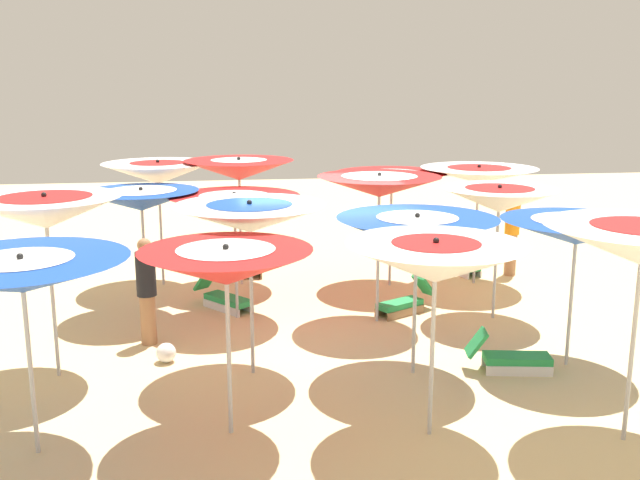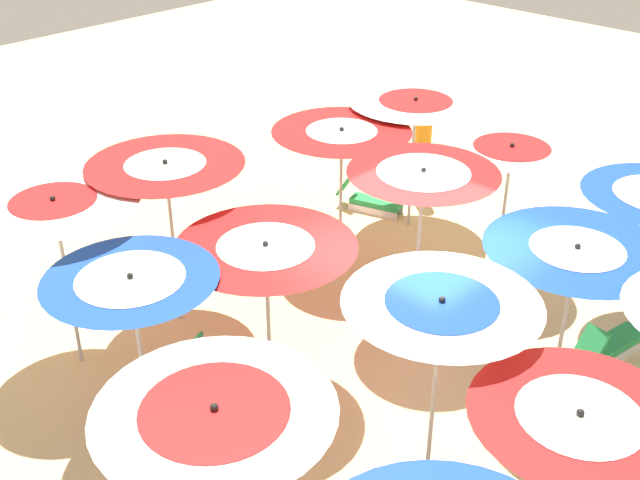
{
  "view_description": "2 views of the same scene",
  "coord_description": "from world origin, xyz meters",
  "px_view_note": "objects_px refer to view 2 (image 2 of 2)",
  "views": [
    {
      "loc": [
        -10.51,
        1.52,
        3.95
      ],
      "look_at": [
        0.14,
        -0.01,
        1.56
      ],
      "focal_mm": 39.96,
      "sensor_mm": 36.0,
      "label": 1
    },
    {
      "loc": [
        -4.91,
        6.74,
        6.78
      ],
      "look_at": [
        1.56,
        -0.01,
        1.55
      ],
      "focal_mm": 45.01,
      "sensor_mm": 36.0,
      "label": 2
    }
  ],
  "objects_px": {
    "beach_umbrella_2": "(166,177)",
    "beach_umbrella_3": "(55,215)",
    "lounger_3": "(162,280)",
    "beach_umbrella_5": "(423,183)",
    "beach_umbrella_6": "(266,257)",
    "beach_umbrella_10": "(441,317)",
    "beach_umbrella_14": "(576,432)",
    "beachgoer_0": "(241,428)",
    "lounger_0": "(231,364)",
    "beach_umbrella_4": "(510,159)",
    "beach_umbrella_0": "(415,109)",
    "lounger_1": "(371,200)",
    "lounger_4": "(419,292)",
    "beach_umbrella_1": "(342,141)",
    "beach_umbrella_7": "(132,291)",
    "beach_umbrella_11": "(216,429)",
    "lounger_2": "(612,342)",
    "beach_umbrella_9": "(574,264)",
    "beachgoer_1": "(422,151)"
  },
  "relations": [
    {
      "from": "beach_umbrella_2",
      "to": "beach_umbrella_3",
      "type": "xyz_separation_m",
      "value": [
        0.18,
        1.55,
        -0.06
      ]
    },
    {
      "from": "lounger_3",
      "to": "beach_umbrella_5",
      "type": "bearing_deg",
      "value": 32.31
    },
    {
      "from": "beach_umbrella_6",
      "to": "beach_umbrella_10",
      "type": "xyz_separation_m",
      "value": [
        -2.42,
        -0.15,
        0.23
      ]
    },
    {
      "from": "beach_umbrella_5",
      "to": "beach_umbrella_14",
      "type": "relative_size",
      "value": 1.13
    },
    {
      "from": "beachgoer_0",
      "to": "lounger_0",
      "type": "bearing_deg",
      "value": -152.08
    },
    {
      "from": "beach_umbrella_2",
      "to": "beach_umbrella_4",
      "type": "distance_m",
      "value": 5.0
    },
    {
      "from": "beach_umbrella_0",
      "to": "beach_umbrella_6",
      "type": "height_order",
      "value": "beach_umbrella_0"
    },
    {
      "from": "beach_umbrella_10",
      "to": "lounger_1",
      "type": "relative_size",
      "value": 1.91
    },
    {
      "from": "beach_umbrella_6",
      "to": "lounger_3",
      "type": "height_order",
      "value": "beach_umbrella_6"
    },
    {
      "from": "beach_umbrella_3",
      "to": "lounger_3",
      "type": "distance_m",
      "value": 2.81
    },
    {
      "from": "beach_umbrella_0",
      "to": "lounger_4",
      "type": "distance_m",
      "value": 3.21
    },
    {
      "from": "beach_umbrella_1",
      "to": "lounger_0",
      "type": "relative_size",
      "value": 1.92
    },
    {
      "from": "beach_umbrella_14",
      "to": "lounger_4",
      "type": "bearing_deg",
      "value": -38.04
    },
    {
      "from": "beach_umbrella_3",
      "to": "lounger_3",
      "type": "bearing_deg",
      "value": -70.95
    },
    {
      "from": "beach_umbrella_4",
      "to": "lounger_3",
      "type": "xyz_separation_m",
      "value": [
        3.52,
        3.93,
        -1.86
      ]
    },
    {
      "from": "beach_umbrella_14",
      "to": "beach_umbrella_1",
      "type": "bearing_deg",
      "value": -29.68
    },
    {
      "from": "beach_umbrella_14",
      "to": "beachgoer_0",
      "type": "height_order",
      "value": "beach_umbrella_14"
    },
    {
      "from": "beach_umbrella_6",
      "to": "beach_umbrella_7",
      "type": "distance_m",
      "value": 1.63
    },
    {
      "from": "beach_umbrella_3",
      "to": "beach_umbrella_5",
      "type": "distance_m",
      "value": 4.66
    },
    {
      "from": "beach_umbrella_1",
      "to": "beachgoer_0",
      "type": "height_order",
      "value": "beach_umbrella_1"
    },
    {
      "from": "beach_umbrella_7",
      "to": "lounger_4",
      "type": "distance_m",
      "value": 4.84
    },
    {
      "from": "beach_umbrella_11",
      "to": "beach_umbrella_5",
      "type": "bearing_deg",
      "value": -71.57
    },
    {
      "from": "lounger_2",
      "to": "beach_umbrella_2",
      "type": "bearing_deg",
      "value": 136.02
    },
    {
      "from": "beach_umbrella_1",
      "to": "lounger_2",
      "type": "bearing_deg",
      "value": -171.65
    },
    {
      "from": "beach_umbrella_5",
      "to": "lounger_3",
      "type": "bearing_deg",
      "value": 29.26
    },
    {
      "from": "lounger_1",
      "to": "lounger_4",
      "type": "relative_size",
      "value": 1.08
    },
    {
      "from": "beach_umbrella_4",
      "to": "lounger_2",
      "type": "distance_m",
      "value": 2.99
    },
    {
      "from": "beach_umbrella_0",
      "to": "beach_umbrella_7",
      "type": "distance_m",
      "value": 6.41
    },
    {
      "from": "beach_umbrella_2",
      "to": "lounger_2",
      "type": "bearing_deg",
      "value": -144.33
    },
    {
      "from": "beach_umbrella_2",
      "to": "beach_umbrella_4",
      "type": "height_order",
      "value": "beach_umbrella_2"
    },
    {
      "from": "beach_umbrella_3",
      "to": "lounger_1",
      "type": "height_order",
      "value": "beach_umbrella_3"
    },
    {
      "from": "beach_umbrella_3",
      "to": "beach_umbrella_10",
      "type": "relative_size",
      "value": 1.03
    },
    {
      "from": "beach_umbrella_2",
      "to": "beach_umbrella_5",
      "type": "bearing_deg",
      "value": -140.03
    },
    {
      "from": "lounger_2",
      "to": "beach_umbrella_3",
      "type": "bearing_deg",
      "value": 145.16
    },
    {
      "from": "beach_umbrella_0",
      "to": "beach_umbrella_3",
      "type": "height_order",
      "value": "beach_umbrella_3"
    },
    {
      "from": "beach_umbrella_0",
      "to": "lounger_0",
      "type": "xyz_separation_m",
      "value": [
        -0.95,
        4.98,
        -1.99
      ]
    },
    {
      "from": "beach_umbrella_4",
      "to": "beachgoer_0",
      "type": "relative_size",
      "value": 1.38
    },
    {
      "from": "beach_umbrella_7",
      "to": "beach_umbrella_9",
      "type": "distance_m",
      "value": 5.06
    },
    {
      "from": "beach_umbrella_3",
      "to": "lounger_2",
      "type": "distance_m",
      "value": 7.54
    },
    {
      "from": "lounger_1",
      "to": "beach_umbrella_2",
      "type": "bearing_deg",
      "value": -104.21
    },
    {
      "from": "lounger_2",
      "to": "beachgoer_0",
      "type": "xyz_separation_m",
      "value": [
        1.82,
        5.1,
        0.67
      ]
    },
    {
      "from": "beach_umbrella_7",
      "to": "lounger_3",
      "type": "xyz_separation_m",
      "value": [
        2.43,
        -1.97,
        -1.81
      ]
    },
    {
      "from": "beach_umbrella_14",
      "to": "lounger_0",
      "type": "height_order",
      "value": "beach_umbrella_14"
    },
    {
      "from": "beach_umbrella_6",
      "to": "lounger_1",
      "type": "xyz_separation_m",
      "value": [
        2.35,
        -4.74,
        -1.76
      ]
    },
    {
      "from": "beach_umbrella_0",
      "to": "beach_umbrella_6",
      "type": "bearing_deg",
      "value": 107.39
    },
    {
      "from": "beach_umbrella_1",
      "to": "beach_umbrella_10",
      "type": "height_order",
      "value": "beach_umbrella_10"
    },
    {
      "from": "beach_umbrella_1",
      "to": "beachgoer_1",
      "type": "relative_size",
      "value": 1.24
    },
    {
      "from": "beach_umbrella_4",
      "to": "beach_umbrella_7",
      "type": "distance_m",
      "value": 6.0
    },
    {
      "from": "beach_umbrella_0",
      "to": "beach_umbrella_7",
      "type": "xyz_separation_m",
      "value": [
        -1.02,
        6.33,
        -0.18
      ]
    },
    {
      "from": "lounger_2",
      "to": "beach_umbrella_10",
      "type": "bearing_deg",
      "value": -176.93
    }
  ]
}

